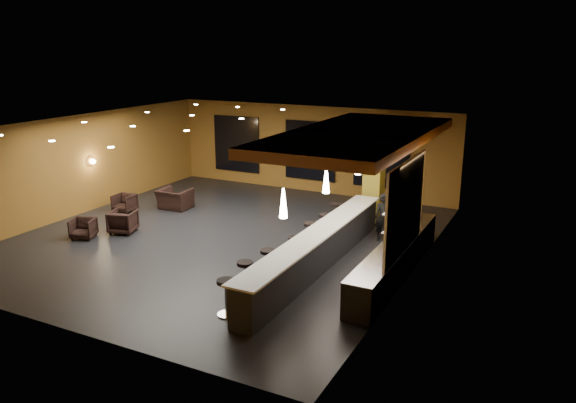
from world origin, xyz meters
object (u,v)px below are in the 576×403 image
at_px(column, 374,172).
at_px(staff_a, 384,218).
at_px(bar_stool_0, 226,293).
at_px(bar_stool_3, 295,246).
at_px(staff_b, 403,212).
at_px(bar_stool_6, 336,212).
at_px(pendant_0, 283,203).
at_px(armchair_a, 83,228).
at_px(armchair_d, 175,199).
at_px(bar_stool_1, 245,273).
at_px(prep_counter, 395,260).
at_px(pendant_2, 358,163).
at_px(staff_c, 410,211).
at_px(armchair_c, 125,203).
at_px(pendant_1, 326,180).
at_px(bar_stool_2, 268,261).
at_px(bar_counter, 318,251).
at_px(bar_stool_4, 311,233).
at_px(bar_stool_5, 325,224).
at_px(armchair_b, 123,222).

height_order(column, staff_a, column).
bearing_deg(bar_stool_0, bar_stool_3, 90.30).
xyz_separation_m(staff_b, bar_stool_6, (-2.18, -0.18, -0.26)).
xyz_separation_m(pendant_0, armchair_a, (-7.54, 0.97, -2.03)).
xyz_separation_m(armchair_d, bar_stool_1, (6.10, -5.12, 0.16)).
bearing_deg(bar_stool_6, bar_stool_3, -87.53).
relative_size(prep_counter, pendant_2, 8.57).
bearing_deg(staff_c, prep_counter, -71.53).
xyz_separation_m(staff_c, armchair_a, (-9.14, -4.36, -0.63)).
bearing_deg(armchair_c, pendant_2, 4.21).
bearing_deg(bar_stool_3, bar_stool_0, -89.70).
bearing_deg(pendant_2, armchair_c, -171.60).
bearing_deg(bar_stool_6, armchair_a, -146.07).
height_order(pendant_1, bar_stool_6, pendant_1).
bearing_deg(bar_stool_3, bar_stool_2, -94.64).
xyz_separation_m(bar_counter, staff_b, (1.31, 3.63, 0.31)).
bearing_deg(bar_stool_2, bar_stool_3, 85.36).
distance_m(pendant_0, staff_b, 5.99).
height_order(pendant_2, bar_stool_1, pendant_2).
bearing_deg(bar_stool_4, prep_counter, -13.45).
bearing_deg(bar_stool_1, bar_stool_6, 89.53).
distance_m(staff_a, armchair_c, 9.39).
distance_m(armchair_c, bar_stool_5, 7.71).
bearing_deg(bar_stool_0, bar_stool_4, 90.20).
relative_size(column, staff_b, 2.17).
xyz_separation_m(pendant_1, bar_stool_1, (-0.92, -2.73, -1.82)).
xyz_separation_m(staff_a, bar_stool_4, (-1.62, -1.80, -0.20)).
bearing_deg(armchair_a, bar_stool_4, -4.61).
bearing_deg(bar_counter, pendant_0, -90.00).
height_order(pendant_2, staff_b, pendant_2).
xyz_separation_m(bar_stool_0, bar_stool_3, (-0.02, 3.50, -0.07)).
bearing_deg(bar_stool_3, staff_c, 54.14).
xyz_separation_m(armchair_c, bar_stool_2, (7.57, -3.00, 0.20)).
distance_m(armchair_b, bar_stool_2, 6.09).
distance_m(armchair_d, bar_stool_2, 7.44).
height_order(armchair_d, bar_stool_3, bar_stool_3).
relative_size(bar_stool_2, bar_stool_3, 1.08).
height_order(armchair_c, bar_stool_5, bar_stool_5).
relative_size(column, pendant_2, 5.00).
height_order(staff_c, armchair_b, staff_c).
xyz_separation_m(pendant_2, bar_stool_4, (-0.73, -1.85, -1.80)).
relative_size(column, armchair_a, 5.01).
bearing_deg(pendant_0, pendant_2, 90.00).
xyz_separation_m(armchair_b, bar_stool_1, (5.89, -2.17, 0.16)).
height_order(column, armchair_d, column).
relative_size(armchair_b, armchair_c, 1.13).
bearing_deg(pendant_1, pendant_0, -90.00).
relative_size(armchair_b, armchair_d, 0.71).
xyz_separation_m(armchair_c, bar_stool_0, (7.70, -5.15, 0.23)).
distance_m(armchair_c, bar_stool_6, 7.73).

